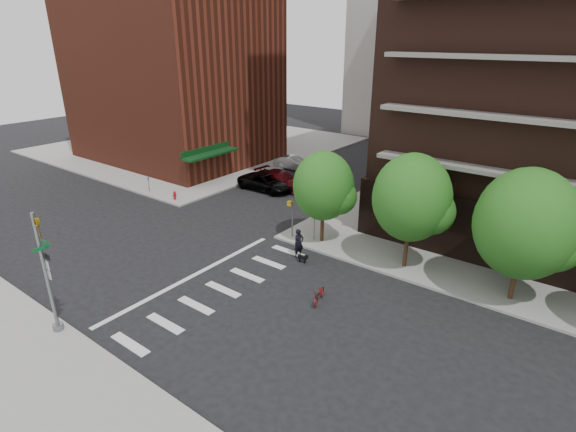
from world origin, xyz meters
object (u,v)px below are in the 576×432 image
at_px(dog_walker, 299,243).
at_px(parked_car_black, 266,182).
at_px(parked_car_maroon, 281,180).
at_px(parked_car_silver, 293,163).
at_px(traffic_signal, 49,283).
at_px(scooter, 319,294).
at_px(fire_hydrant, 175,195).

bearing_deg(dog_walker, parked_car_black, 66.71).
relative_size(parked_car_maroon, parked_car_silver, 1.25).
bearing_deg(parked_car_maroon, parked_car_silver, 30.66).
bearing_deg(parked_car_silver, traffic_signal, -166.73).
relative_size(traffic_signal, parked_car_maroon, 1.12).
bearing_deg(scooter, traffic_signal, -146.94).
bearing_deg(scooter, parked_car_maroon, 118.00).
distance_m(fire_hydrant, parked_car_maroon, 9.73).
height_order(parked_car_black, dog_walker, dog_walker).
relative_size(parked_car_maroon, scooter, 3.18).
height_order(parked_car_maroon, scooter, parked_car_maroon).
xyz_separation_m(fire_hydrant, parked_car_black, (4.33, 6.98, 0.20)).
xyz_separation_m(traffic_signal, fire_hydrant, (-10.03, 15.29, -2.15)).
xyz_separation_m(parked_car_black, parked_car_maroon, (0.67, 1.36, 0.03)).
height_order(parked_car_silver, scooter, parked_car_silver).
distance_m(scooter, dog_walker, 5.29).
height_order(parked_car_maroon, parked_car_silver, parked_car_maroon).
bearing_deg(parked_car_black, scooter, -132.10).
height_order(fire_hydrant, dog_walker, dog_walker).
bearing_deg(parked_car_silver, parked_car_black, -165.19).
distance_m(parked_car_black, dog_walker, 13.63).
relative_size(scooter, dog_walker, 0.88).
relative_size(parked_car_black, parked_car_silver, 1.26).
bearing_deg(parked_car_maroon, traffic_signal, -163.30).
bearing_deg(traffic_signal, parked_car_black, 104.36).
bearing_deg(parked_car_maroon, parked_car_black, 158.39).
distance_m(fire_hydrant, parked_car_black, 8.22).
bearing_deg(dog_walker, parked_car_silver, 55.72).
relative_size(parked_car_silver, scooter, 2.53).
height_order(parked_car_black, parked_car_silver, parked_car_black).
bearing_deg(dog_walker, traffic_signal, 179.35).
bearing_deg(scooter, dog_walker, 121.84).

